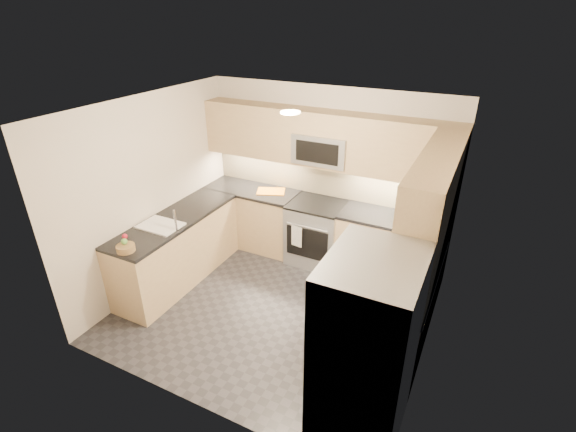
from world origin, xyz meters
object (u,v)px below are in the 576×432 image
(refrigerator, at_px, (366,354))
(cutting_board, at_px, (271,191))
(microwave, at_px, (323,148))
(fruit_basket, at_px, (126,248))
(utensil_bowl, at_px, (408,213))
(gas_range, at_px, (316,233))

(refrigerator, distance_m, cutting_board, 3.33)
(microwave, bearing_deg, fruit_basket, -122.11)
(cutting_board, distance_m, fruit_basket, 2.31)
(refrigerator, bearing_deg, utensil_bowl, 94.73)
(microwave, distance_m, utensil_bowl, 1.42)
(microwave, bearing_deg, refrigerator, -60.38)
(utensil_bowl, relative_size, fruit_basket, 1.44)
(gas_range, xyz_separation_m, microwave, (0.00, 0.12, 1.24))
(microwave, height_order, utensil_bowl, microwave)
(utensil_bowl, xyz_separation_m, fruit_basket, (-2.68, -2.23, -0.05))
(gas_range, relative_size, cutting_board, 2.23)
(utensil_bowl, height_order, cutting_board, utensil_bowl)
(microwave, distance_m, refrigerator, 3.04)
(gas_range, height_order, utensil_bowl, utensil_bowl)
(cutting_board, bearing_deg, utensil_bowl, 0.29)
(refrigerator, bearing_deg, microwave, 119.62)
(refrigerator, relative_size, utensil_bowl, 6.07)
(refrigerator, bearing_deg, cutting_board, 131.85)
(refrigerator, xyz_separation_m, fruit_basket, (-2.88, 0.27, 0.08))
(refrigerator, height_order, fruit_basket, refrigerator)
(cutting_board, bearing_deg, gas_range, -4.34)
(cutting_board, bearing_deg, microwave, 4.88)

